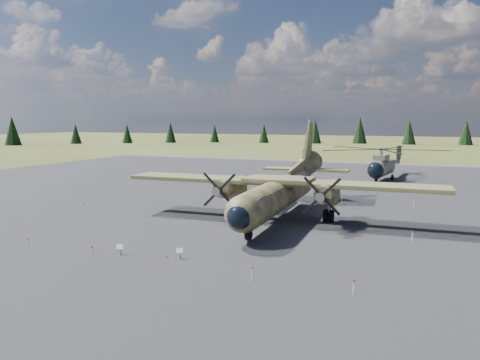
% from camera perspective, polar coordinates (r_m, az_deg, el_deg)
% --- Properties ---
extents(ground, '(500.00, 500.00, 0.00)m').
position_cam_1_polar(ground, '(43.83, -1.93, -5.34)').
color(ground, brown).
rests_on(ground, ground).
extents(apron, '(120.00, 120.00, 0.04)m').
position_cam_1_polar(apron, '(52.91, 2.57, -3.13)').
color(apron, '#525256').
rests_on(apron, ground).
extents(transport_plane, '(31.04, 28.21, 10.24)m').
position_cam_1_polar(transport_plane, '(46.40, 5.09, -0.96)').
color(transport_plane, '#3B4123').
rests_on(transport_plane, ground).
extents(helicopter_near, '(22.64, 24.92, 5.14)m').
position_cam_1_polar(helicopter_near, '(77.81, 16.93, 2.63)').
color(helicopter_near, gray).
rests_on(helicopter_near, ground).
extents(info_placard_left, '(0.54, 0.32, 0.80)m').
position_cam_1_polar(info_placard_left, '(34.87, -14.42, -8.00)').
color(info_placard_left, gray).
rests_on(info_placard_left, ground).
extents(info_placard_right, '(0.52, 0.31, 0.76)m').
position_cam_1_polar(info_placard_right, '(33.21, -7.37, -8.65)').
color(info_placard_right, gray).
rests_on(info_placard_right, ground).
extents(barrier_fence, '(33.12, 29.62, 0.85)m').
position_cam_1_polar(barrier_fence, '(43.84, -2.52, -4.66)').
color(barrier_fence, white).
rests_on(barrier_fence, ground).
extents(treeline, '(334.32, 330.26, 10.99)m').
position_cam_1_polar(treeline, '(44.72, 11.69, 0.99)').
color(treeline, black).
rests_on(treeline, ground).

